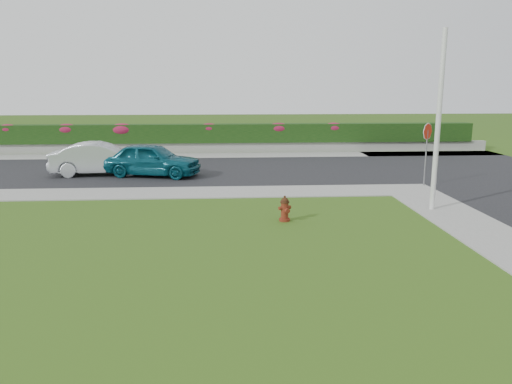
{
  "coord_description": "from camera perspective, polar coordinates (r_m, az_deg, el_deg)",
  "views": [
    {
      "loc": [
        -0.09,
        -9.48,
        4.0
      ],
      "look_at": [
        0.8,
        4.87,
        0.9
      ],
      "focal_mm": 35.0,
      "sensor_mm": 36.0,
      "label": 1
    }
  ],
  "objects": [
    {
      "name": "flower_clump_b",
      "position": [
        31.48,
        -20.79,
        6.72
      ],
      "size": [
        1.29,
        0.83,
        0.64
      ],
      "primitive_type": "ellipsoid",
      "color": "#A61C3C",
      "rests_on": "hedge"
    },
    {
      "name": "flower_clump_e",
      "position": [
        30.26,
        2.59,
        7.31
      ],
      "size": [
        1.28,
        0.82,
        0.64
      ],
      "primitive_type": "ellipsoid",
      "color": "#A61C3C",
      "rests_on": "hedge"
    },
    {
      "name": "curb_corner",
      "position": [
        20.19,
        17.08,
        0.25
      ],
      "size": [
        2.0,
        2.0,
        0.04
      ],
      "primitive_type": "cube",
      "color": "gray",
      "rests_on": "ground"
    },
    {
      "name": "sidewalk_beyond",
      "position": [
        28.77,
        -5.35,
        4.16
      ],
      "size": [
        34.0,
        2.0,
        0.04
      ],
      "primitive_type": "cube",
      "color": "gray",
      "rests_on": "ground"
    },
    {
      "name": "flower_clump_c",
      "position": [
        30.7,
        -15.06,
        6.92
      ],
      "size": [
        1.44,
        0.93,
        0.72
      ],
      "primitive_type": "ellipsoid",
      "color": "#A61C3C",
      "rests_on": "hedge"
    },
    {
      "name": "flower_clump_f",
      "position": [
        30.8,
        8.87,
        7.29
      ],
      "size": [
        1.21,
        0.78,
        0.61
      ],
      "primitive_type": "ellipsoid",
      "color": "#A61C3C",
      "rests_on": "hedge"
    },
    {
      "name": "flower_clump_a",
      "position": [
        32.63,
        -26.48,
        6.45
      ],
      "size": [
        1.16,
        0.74,
        0.58
      ],
      "primitive_type": "ellipsoid",
      "color": "#A61C3C",
      "rests_on": "hedge"
    },
    {
      "name": "sedan_silver",
      "position": [
        23.42,
        -17.25,
        3.67
      ],
      "size": [
        4.5,
        1.88,
        1.45
      ],
      "primitive_type": "imported",
      "rotation": [
        0.0,
        0.0,
        1.65
      ],
      "color": "#B3B8BC",
      "rests_on": "street_far"
    },
    {
      "name": "fire_hydrant",
      "position": [
        14.91,
        3.31,
        -1.96
      ],
      "size": [
        0.4,
        0.38,
        0.77
      ],
      "rotation": [
        0.0,
        0.0,
        0.39
      ],
      "color": "#4E210C",
      "rests_on": "ground"
    },
    {
      "name": "ground",
      "position": [
        10.29,
        -2.82,
        -10.72
      ],
      "size": [
        120.0,
        120.0,
        0.0
      ],
      "primitive_type": "plane",
      "color": "black",
      "rests_on": "ground"
    },
    {
      "name": "retaining_wall",
      "position": [
        30.22,
        -5.28,
        5.08
      ],
      "size": [
        34.0,
        0.4,
        0.6
      ],
      "primitive_type": "cube",
      "color": "gray",
      "rests_on": "ground"
    },
    {
      "name": "flower_clump_d",
      "position": [
        30.1,
        -5.39,
        7.29
      ],
      "size": [
        1.16,
        0.75,
        0.58
      ],
      "primitive_type": "ellipsoid",
      "color": "#A61C3C",
      "rests_on": "hedge"
    },
    {
      "name": "utility_pole",
      "position": [
        16.8,
        20.11,
        7.5
      ],
      "size": [
        0.16,
        0.16,
        5.69
      ],
      "primitive_type": "cylinder",
      "color": "silver",
      "rests_on": "ground"
    },
    {
      "name": "street_far",
      "position": [
        24.32,
        -15.17,
        2.32
      ],
      "size": [
        26.0,
        8.0,
        0.04
      ],
      "primitive_type": "cube",
      "color": "black",
      "rests_on": "ground"
    },
    {
      "name": "sedan_teal",
      "position": [
        22.52,
        -11.82,
        3.66
      ],
      "size": [
        4.58,
        2.72,
        1.46
      ],
      "primitive_type": "imported",
      "rotation": [
        0.0,
        0.0,
        1.32
      ],
      "color": "#0C4E5E",
      "rests_on": "street_far"
    },
    {
      "name": "hedge",
      "position": [
        30.23,
        -5.31,
        6.7
      ],
      "size": [
        32.0,
        0.9,
        1.1
      ],
      "primitive_type": "cube",
      "color": "black",
      "rests_on": "retaining_wall"
    },
    {
      "name": "sidewalk_far",
      "position": [
        19.81,
        -20.83,
        -0.23
      ],
      "size": [
        24.0,
        2.0,
        0.04
      ],
      "primitive_type": "cube",
      "color": "gray",
      "rests_on": "ground"
    },
    {
      "name": "stop_sign",
      "position": [
        20.92,
        18.96,
        5.71
      ],
      "size": [
        0.54,
        0.46,
        2.54
      ],
      "rotation": [
        0.0,
        0.0,
        0.32
      ],
      "color": "slate",
      "rests_on": "ground"
    }
  ]
}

